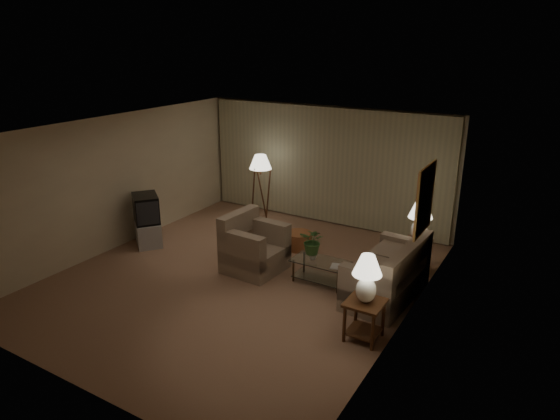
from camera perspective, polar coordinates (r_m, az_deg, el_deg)
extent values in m
plane|color=#856249|center=(9.16, -4.57, -7.64)|extent=(7.00, 7.00, 0.00)
cube|color=beige|center=(11.55, 5.31, 5.19)|extent=(6.00, 0.04, 2.70)
cube|color=beige|center=(10.60, -18.18, 3.03)|extent=(0.04, 7.00, 2.70)
cube|color=beige|center=(7.41, 14.52, -3.46)|extent=(0.04, 7.00, 2.70)
cube|color=white|center=(8.31, -5.06, 9.23)|extent=(6.00, 7.00, 0.04)
cube|color=tan|center=(11.48, 5.14, 5.11)|extent=(5.85, 0.12, 2.65)
cube|color=#C79045|center=(8.01, 16.25, 1.15)|extent=(0.03, 0.90, 1.10)
cube|color=maroon|center=(8.02, 16.08, 1.18)|extent=(0.02, 0.80, 1.00)
cube|color=gray|center=(8.59, 11.97, -8.41)|extent=(1.89, 1.13, 0.41)
cube|color=gray|center=(9.33, -2.86, -5.58)|extent=(1.13, 1.08, 0.45)
cube|color=#3C2210|center=(7.24, 9.71, -10.42)|extent=(0.52, 0.52, 0.04)
cube|color=#3C2210|center=(7.48, 9.51, -13.49)|extent=(0.44, 0.44, 0.02)
cylinder|color=#3C2210|center=(7.29, 7.36, -12.82)|extent=(0.05, 0.05, 0.56)
cylinder|color=#3C2210|center=(7.63, 8.67, -11.33)|extent=(0.05, 0.05, 0.56)
cylinder|color=#3C2210|center=(7.17, 10.55, -13.63)|extent=(0.05, 0.05, 0.56)
cylinder|color=#3C2210|center=(7.51, 11.71, -12.07)|extent=(0.05, 0.05, 0.56)
cube|color=#3C2210|center=(9.49, 15.48, -3.48)|extent=(0.48, 0.40, 0.04)
cube|color=#3C2210|center=(9.68, 15.24, -6.00)|extent=(0.41, 0.34, 0.02)
cylinder|color=#3C2210|center=(9.52, 13.97, -5.25)|extent=(0.05, 0.05, 0.56)
cylinder|color=#3C2210|center=(9.79, 14.50, -4.60)|extent=(0.05, 0.05, 0.56)
cylinder|color=#3C2210|center=(9.43, 16.18, -5.69)|extent=(0.05, 0.05, 0.56)
cylinder|color=#3C2210|center=(9.71, 16.65, -5.02)|extent=(0.05, 0.05, 0.56)
ellipsoid|color=white|center=(7.15, 9.80, -9.02)|extent=(0.29, 0.29, 0.36)
cylinder|color=white|center=(7.05, 9.90, -7.41)|extent=(0.03, 0.03, 0.08)
cone|color=#ECE3C9|center=(6.97, 9.98, -6.19)|extent=(0.42, 0.42, 0.29)
ellipsoid|color=white|center=(9.42, 15.59, -2.30)|extent=(0.31, 0.31, 0.38)
cylinder|color=white|center=(9.34, 15.72, -0.96)|extent=(0.03, 0.03, 0.09)
cone|color=#ECE3C9|center=(9.28, 15.82, 0.05)|extent=(0.44, 0.44, 0.31)
cube|color=silver|center=(8.80, 4.64, -5.87)|extent=(1.00, 0.54, 0.02)
cube|color=silver|center=(8.94, 4.59, -7.65)|extent=(0.93, 0.47, 0.01)
cylinder|color=#3A2917|center=(8.91, 1.54, -6.97)|extent=(0.04, 0.04, 0.40)
cylinder|color=#3A2917|center=(9.23, 2.77, -6.02)|extent=(0.04, 0.04, 0.40)
cylinder|color=#3A2917|center=(8.57, 6.59, -8.22)|extent=(0.04, 0.04, 0.40)
cylinder|color=#3A2917|center=(8.90, 7.67, -7.17)|extent=(0.04, 0.04, 0.40)
cube|color=#A1A1A3|center=(10.81, -14.83, -2.50)|extent=(1.23, 1.22, 0.50)
cube|color=black|center=(10.63, -15.08, 0.19)|extent=(1.13, 1.13, 0.57)
cylinder|color=#3C2210|center=(11.49, -2.24, 4.63)|extent=(0.04, 0.04, 0.23)
cone|color=#ECE3C9|center=(11.45, -2.25, 5.53)|extent=(0.52, 0.52, 0.32)
cylinder|color=#A46337|center=(10.25, 2.19, -3.51)|extent=(0.69, 0.69, 0.35)
imported|color=white|center=(8.83, 3.78, -5.20)|extent=(0.14, 0.14, 0.14)
imported|color=#3A682E|center=(8.71, 3.83, -3.30)|extent=(0.46, 0.40, 0.49)
imported|color=olive|center=(8.62, 5.85, -6.36)|extent=(0.22, 0.27, 0.02)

